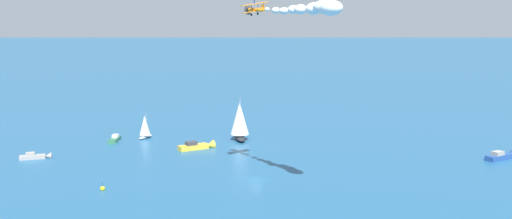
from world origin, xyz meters
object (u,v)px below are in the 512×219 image
object	(u,v)px
biplane_lead	(255,9)
sailboat_inshore	(240,121)
motorboat_far_stbd	(114,140)
wingwalker_lead	(254,0)
marker_buoy	(103,189)
motorboat_far_port	(37,156)
motorboat_trailing	(503,156)
motorboat_near_centre	(198,146)
sailboat_offshore	(145,127)

from	to	relation	value
biplane_lead	sailboat_inshore	bearing A→B (deg)	69.51
motorboat_far_stbd	wingwalker_lead	distance (m)	73.98
motorboat_far_stbd	marker_buoy	xyz separation A→B (m)	(-14.54, -50.12, -0.28)
sailboat_inshore	marker_buoy	distance (m)	61.91
motorboat_far_stbd	biplane_lead	world-z (taller)	biplane_lead
motorboat_far_stbd	biplane_lead	distance (m)	72.83
wingwalker_lead	motorboat_far_stbd	bearing A→B (deg)	109.00
motorboat_far_port	motorboat_trailing	size ratio (longest dim) A/B	0.79
motorboat_near_centre	wingwalker_lead	distance (m)	55.42
motorboat_near_centre	motorboat_far_port	world-z (taller)	motorboat_near_centre
motorboat_far_stbd	biplane_lead	xyz separation A→B (m)	(20.17, -57.66, 39.66)
motorboat_far_stbd	biplane_lead	bearing A→B (deg)	-70.72
biplane_lead	marker_buoy	bearing A→B (deg)	167.74
motorboat_far_stbd	motorboat_trailing	size ratio (longest dim) A/B	0.79
wingwalker_lead	motorboat_near_centre	bearing A→B (deg)	90.23
marker_buoy	biplane_lead	world-z (taller)	biplane_lead
motorboat_trailing	marker_buoy	size ratio (longest dim) A/B	5.16
motorboat_near_centre	motorboat_far_port	xyz separation A→B (m)	(-43.87, 8.76, -0.21)
biplane_lead	motorboat_trailing	bearing A→B (deg)	-10.07
sailboat_offshore	marker_buoy	size ratio (longest dim) A/B	3.90
motorboat_far_port	wingwalker_lead	size ratio (longest dim) A/B	4.81
motorboat_far_port	sailboat_inshore	distance (m)	60.57
motorboat_far_stbd	motorboat_near_centre	bearing A→B (deg)	-46.95
wingwalker_lead	biplane_lead	bearing A→B (deg)	5.83
motorboat_far_stbd	biplane_lead	size ratio (longest dim) A/B	1.15
motorboat_near_centre	motorboat_far_stbd	xyz separation A→B (m)	(-19.72, 21.11, -0.19)
motorboat_far_port	sailboat_offshore	size ratio (longest dim) A/B	1.05
biplane_lead	wingwalker_lead	distance (m)	2.19
sailboat_inshore	biplane_lead	distance (m)	56.92
sailboat_inshore	motorboat_far_port	bearing A→B (deg)	177.49
motorboat_far_port	motorboat_near_centre	bearing A→B (deg)	-11.29
sailboat_offshore	marker_buoy	distance (m)	56.57
wingwalker_lead	marker_buoy	bearing A→B (deg)	167.58
motorboat_trailing	wingwalker_lead	xyz separation A→B (m)	(-69.92, 12.33, 41.67)
sailboat_inshore	motorboat_trailing	world-z (taller)	sailboat_inshore
motorboat_far_port	sailboat_inshore	size ratio (longest dim) A/B	0.63
motorboat_near_centre	sailboat_offshore	distance (m)	24.03
sailboat_inshore	sailboat_offshore	size ratio (longest dim) A/B	1.65
sailboat_inshore	wingwalker_lead	bearing A→B (deg)	-110.84
sailboat_inshore	biplane_lead	size ratio (longest dim) A/B	1.81
sailboat_offshore	biplane_lead	distance (m)	69.63
motorboat_near_centre	marker_buoy	xyz separation A→B (m)	(-34.26, -29.00, -0.47)
sailboat_offshore	motorboat_near_centre	bearing A→B (deg)	-66.13
marker_buoy	wingwalker_lead	distance (m)	54.91
marker_buoy	wingwalker_lead	size ratio (longest dim) A/B	1.18
motorboat_near_centre	motorboat_trailing	distance (m)	85.45
sailboat_offshore	marker_buoy	world-z (taller)	sailboat_offshore
marker_buoy	biplane_lead	distance (m)	53.45
sailboat_offshore	motorboat_trailing	xyz separation A→B (m)	(79.72, -70.73, -2.91)
motorboat_near_centre	wingwalker_lead	world-z (taller)	wingwalker_lead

